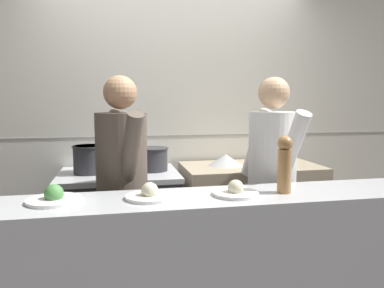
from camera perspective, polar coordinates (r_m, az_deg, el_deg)
wall_back_tiled at (r=3.49m, az=-2.97°, el=3.75°), size 8.00×0.06×2.60m
oven_range at (r=3.21m, az=-10.91°, el=-12.13°), size 0.95×0.71×0.90m
prep_counter at (r=3.41m, az=8.87°, el=-10.86°), size 1.18×0.65×0.92m
pass_counter at (r=2.26m, az=6.70°, el=-19.59°), size 2.75×0.45×0.96m
stock_pot at (r=3.09m, az=-15.33°, el=-2.17°), size 0.27×0.27×0.22m
sauce_pot at (r=3.12m, az=-6.12°, el=-2.20°), size 0.27×0.27×0.19m
mixing_bowl_steel at (r=3.24m, az=5.16°, el=-2.42°), size 0.30×0.30×0.10m
plated_dish_main at (r=2.06m, az=-20.27°, el=-7.67°), size 0.28×0.28×0.10m
plated_dish_appetiser at (r=2.01m, az=-6.46°, el=-7.64°), size 0.26×0.26×0.09m
plated_dish_dessert at (r=2.08m, az=6.66°, el=-7.18°), size 0.25×0.25×0.09m
pepper_mill at (r=2.15m, az=13.93°, el=-2.83°), size 0.08×0.08×0.32m
chef_head_cook at (r=2.52m, az=-10.59°, el=-6.44°), size 0.41×0.71×1.63m
chef_sous at (r=2.70m, az=12.06°, el=-5.59°), size 0.40×0.71×1.64m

